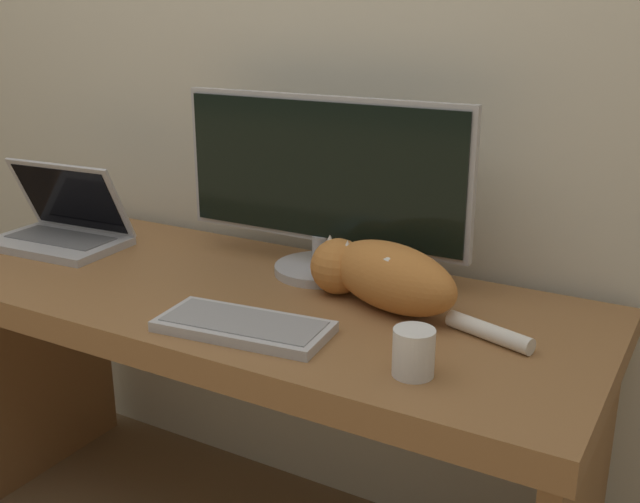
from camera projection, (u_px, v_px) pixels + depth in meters
The scene contains 7 objects.
wall_back at pixel (325, 0), 1.74m from camera, with size 6.40×0.06×2.60m.
desk at pixel (243, 348), 1.67m from camera, with size 1.55×0.62×0.70m.
monitor at pixel (321, 184), 1.66m from camera, with size 0.70×0.21×0.40m.
laptop at pixel (62, 228), 1.91m from camera, with size 0.35×0.23×0.21m.
external_keyboard at pixel (244, 326), 1.41m from camera, with size 0.34×0.18×0.02m.
cat at pixel (383, 274), 1.51m from camera, with size 0.50×0.22×0.14m.
coffee_mug at pixel (414, 352), 1.23m from camera, with size 0.07×0.07×0.08m.
Camera 1 is at (0.90, -0.92, 1.28)m, focal length 42.00 mm.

